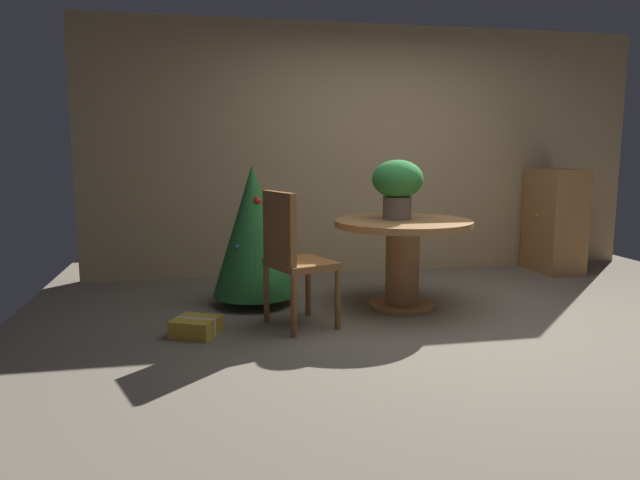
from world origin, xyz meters
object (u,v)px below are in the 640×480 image
object	(u,v)px
flower_vase	(398,183)
wooden_chair_left	(291,252)
round_dining_table	(403,247)
holiday_tree	(253,230)
gift_box_gold	(196,327)
wooden_cabinet	(555,221)

from	to	relation	value
flower_vase	wooden_chair_left	bearing A→B (deg)	-156.27
round_dining_table	holiday_tree	size ratio (longest dim) A/B	0.95
round_dining_table	flower_vase	xyz separation A→B (m)	(-0.04, 0.06, 0.52)
holiday_tree	wooden_chair_left	bearing A→B (deg)	-73.52
round_dining_table	gift_box_gold	bearing A→B (deg)	-166.19
flower_vase	wooden_chair_left	distance (m)	1.14
holiday_tree	gift_box_gold	world-z (taller)	holiday_tree
wooden_chair_left	holiday_tree	world-z (taller)	holiday_tree
wooden_chair_left	wooden_cabinet	bearing A→B (deg)	25.53
flower_vase	holiday_tree	world-z (taller)	flower_vase
round_dining_table	flower_vase	distance (m)	0.53
gift_box_gold	wooden_cabinet	xyz separation A→B (m)	(3.81, 1.54, 0.49)
round_dining_table	holiday_tree	distance (m)	1.26
wooden_chair_left	holiday_tree	size ratio (longest dim) A/B	0.85
flower_vase	wooden_chair_left	size ratio (longest dim) A/B	0.48
wooden_chair_left	gift_box_gold	world-z (taller)	wooden_chair_left
gift_box_gold	wooden_cabinet	size ratio (longest dim) A/B	0.35
holiday_tree	gift_box_gold	distance (m)	1.09
gift_box_gold	holiday_tree	bearing A→B (deg)	58.19
wooden_chair_left	holiday_tree	bearing A→B (deg)	106.48
round_dining_table	wooden_chair_left	size ratio (longest dim) A/B	1.11
holiday_tree	wooden_cabinet	xyz separation A→B (m)	(3.32, 0.75, -0.08)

